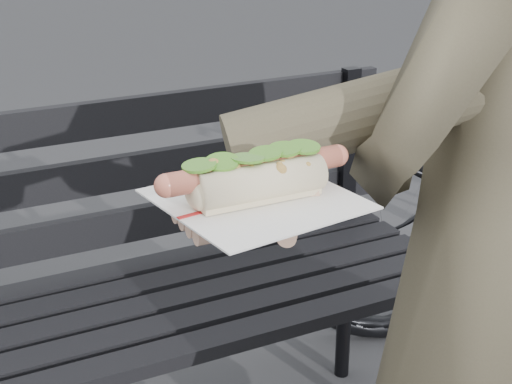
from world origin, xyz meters
TOP-DOWN VIEW (x-y plane):
  - park_bench at (0.04, 0.81)m, footprint 1.50×0.44m
  - person at (0.44, 0.12)m, footprint 0.67×0.54m
  - held_hotdog at (0.22, 0.09)m, footprint 0.64×0.31m

SIDE VIEW (x-z plane):
  - park_bench at x=0.04m, z-range 0.08..0.96m
  - person at x=0.44m, z-range 0.00..1.58m
  - held_hotdog at x=0.22m, z-range 0.94..1.14m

